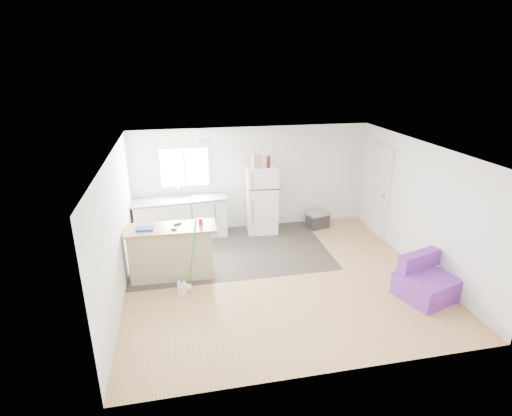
{
  "coord_description": "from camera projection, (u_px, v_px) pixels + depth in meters",
  "views": [
    {
      "loc": [
        -1.72,
        -6.32,
        3.81
      ],
      "look_at": [
        -0.29,
        0.7,
        1.14
      ],
      "focal_mm": 28.0,
      "sensor_mm": 36.0,
      "label": 1
    }
  ],
  "objects": [
    {
      "name": "window",
      "position": [
        185.0,
        167.0,
        8.9
      ],
      "size": [
        1.18,
        0.06,
        0.98
      ],
      "color": "white",
      "rests_on": "back_wall"
    },
    {
      "name": "ceiling_fixture",
      "position": [
        203.0,
        141.0,
        7.5
      ],
      "size": [
        0.3,
        0.3,
        0.07
      ],
      "primitive_type": "cylinder",
      "color": "white",
      "rests_on": "ceiling"
    },
    {
      "name": "blue_tray",
      "position": [
        145.0,
        229.0,
        7.04
      ],
      "size": [
        0.31,
        0.23,
        0.04
      ],
      "primitive_type": "cube",
      "rotation": [
        0.0,
        0.0,
        -0.05
      ],
      "color": "#1336B5",
      "rests_on": "peninsula"
    },
    {
      "name": "mop",
      "position": [
        189.0,
        278.0,
        6.95
      ],
      "size": [
        0.3,
        0.36,
        1.35
      ],
      "rotation": [
        0.0,
        0.0,
        0.51
      ],
      "color": "green",
      "rests_on": "floor"
    },
    {
      "name": "refrigerator",
      "position": [
        262.0,
        200.0,
        9.19
      ],
      "size": [
        0.72,
        0.69,
        1.55
      ],
      "rotation": [
        0.0,
        0.0,
        -0.06
      ],
      "color": "white",
      "rests_on": "floor"
    },
    {
      "name": "tool_b",
      "position": [
        174.0,
        229.0,
        7.02
      ],
      "size": [
        0.11,
        0.06,
        0.03
      ],
      "primitive_type": "cube",
      "rotation": [
        0.0,
        0.0,
        -0.16
      ],
      "color": "black",
      "rests_on": "peninsula"
    },
    {
      "name": "room",
      "position": [
        280.0,
        217.0,
        7.03
      ],
      "size": [
        5.51,
        5.01,
        2.41
      ],
      "color": "#A77F46",
      "rests_on": "ground"
    },
    {
      "name": "tool_a",
      "position": [
        177.0,
        224.0,
        7.25
      ],
      "size": [
        0.15,
        0.1,
        0.03
      ],
      "primitive_type": "cube",
      "rotation": [
        0.0,
        0.0,
        0.41
      ],
      "color": "black",
      "rests_on": "peninsula"
    },
    {
      "name": "cardboard_box",
      "position": [
        257.0,
        161.0,
        8.82
      ],
      "size": [
        0.22,
        0.15,
        0.3
      ],
      "primitive_type": "cube",
      "rotation": [
        0.0,
        0.0,
        0.28
      ],
      "color": "tan",
      "rests_on": "refrigerator"
    },
    {
      "name": "red_cup",
      "position": [
        201.0,
        221.0,
        7.25
      ],
      "size": [
        0.09,
        0.09,
        0.12
      ],
      "primitive_type": "cylinder",
      "rotation": [
        0.0,
        0.0,
        -0.17
      ],
      "color": "red",
      "rests_on": "peninsula"
    },
    {
      "name": "cooler",
      "position": [
        318.0,
        219.0,
        9.59
      ],
      "size": [
        0.59,
        0.48,
        0.39
      ],
      "rotation": [
        0.0,
        0.0,
        0.3
      ],
      "color": "#29292B",
      "rests_on": "floor"
    },
    {
      "name": "bottle_right",
      "position": [
        269.0,
        161.0,
        8.92
      ],
      "size": [
        0.08,
        0.08,
        0.25
      ],
      "primitive_type": "cylinder",
      "rotation": [
        0.0,
        0.0,
        -0.22
      ],
      "color": "#3B120A",
      "rests_on": "refrigerator"
    },
    {
      "name": "purple_seat",
      "position": [
        425.0,
        282.0,
        6.77
      ],
      "size": [
        1.04,
        1.02,
        0.7
      ],
      "rotation": [
        0.0,
        0.0,
        0.3
      ],
      "color": "purple",
      "rests_on": "floor"
    },
    {
      "name": "interior_door",
      "position": [
        379.0,
        191.0,
        9.03
      ],
      "size": [
        0.11,
        0.92,
        2.1
      ],
      "color": "white",
      "rests_on": "right_wall"
    },
    {
      "name": "peninsula",
      "position": [
        171.0,
        252.0,
        7.31
      ],
      "size": [
        1.63,
        0.66,
        0.99
      ],
      "rotation": [
        0.0,
        0.0,
        -0.03
      ],
      "color": "tan",
      "rests_on": "floor"
    },
    {
      "name": "cleaner_jug",
      "position": [
        182.0,
        288.0,
        6.86
      ],
      "size": [
        0.15,
        0.13,
        0.28
      ],
      "rotation": [
        0.0,
        0.0,
        -0.42
      ],
      "color": "white",
      "rests_on": "floor"
    },
    {
      "name": "bottle_left",
      "position": [
        268.0,
        162.0,
        8.84
      ],
      "size": [
        0.08,
        0.08,
        0.25
      ],
      "primitive_type": "cylinder",
      "rotation": [
        0.0,
        0.0,
        0.12
      ],
      "color": "#3B120A",
      "rests_on": "refrigerator"
    },
    {
      "name": "kitchen_cabinets",
      "position": [
        181.0,
        218.0,
        8.96
      ],
      "size": [
        2.12,
        0.82,
        1.2
      ],
      "rotation": [
        0.0,
        0.0,
        0.09
      ],
      "color": "white",
      "rests_on": "floor"
    },
    {
      "name": "vinyl_zone",
      "position": [
        231.0,
        251.0,
        8.46
      ],
      "size": [
        4.05,
        2.5,
        0.0
      ],
      "primitive_type": "cube",
      "color": "#312924",
      "rests_on": "floor"
    }
  ]
}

